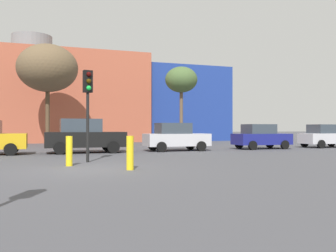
% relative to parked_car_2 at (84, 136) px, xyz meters
% --- Properties ---
extents(ground_plane, '(200.00, 200.00, 0.00)m').
position_rel_parked_car_2_xyz_m(ground_plane, '(-0.75, -8.23, -0.94)').
color(ground_plane, '#47474C').
extents(building_backdrop, '(41.13, 10.88, 10.84)m').
position_rel_parked_car_2_xyz_m(building_backdrop, '(-3.21, 19.05, 3.36)').
color(building_backdrop, '#B2563D').
rests_on(building_backdrop, ground_plane).
extents(parked_car_2, '(4.38, 2.15, 1.90)m').
position_rel_parked_car_2_xyz_m(parked_car_2, '(0.00, 0.00, 0.00)').
color(parked_car_2, black).
rests_on(parked_car_2, ground_plane).
extents(parked_car_3, '(3.91, 1.92, 1.70)m').
position_rel_parked_car_2_xyz_m(parked_car_3, '(5.49, 0.00, -0.10)').
color(parked_car_3, silver).
rests_on(parked_car_3, ground_plane).
extents(parked_car_4, '(3.79, 1.86, 1.64)m').
position_rel_parked_car_2_xyz_m(parked_car_4, '(11.54, -0.00, -0.13)').
color(parked_car_4, navy).
rests_on(parked_car_4, ground_plane).
extents(parked_car_5, '(3.79, 1.86, 1.64)m').
position_rel_parked_car_2_xyz_m(parked_car_5, '(16.94, 0.00, -0.13)').
color(parked_car_5, silver).
rests_on(parked_car_5, ground_plane).
extents(traffic_light_island, '(0.40, 0.39, 3.75)m').
position_rel_parked_car_2_xyz_m(traffic_light_island, '(-0.47, -5.75, 1.81)').
color(traffic_light_island, black).
rests_on(traffic_light_island, ground_plane).
extents(bare_tree_1, '(4.69, 4.69, 7.99)m').
position_rel_parked_car_2_xyz_m(bare_tree_1, '(-1.81, 9.33, 5.15)').
color(bare_tree_1, brown).
rests_on(bare_tree_1, ground_plane).
extents(bare_tree_2, '(2.83, 2.83, 6.77)m').
position_rel_parked_car_2_xyz_m(bare_tree_2, '(9.33, 8.92, 4.62)').
color(bare_tree_2, brown).
rests_on(bare_tree_2, ground_plane).
extents(bollard_yellow_0, '(0.24, 0.24, 1.10)m').
position_rel_parked_car_2_xyz_m(bollard_yellow_0, '(-1.29, -6.99, -0.40)').
color(bollard_yellow_0, yellow).
rests_on(bollard_yellow_0, ground_plane).
extents(bollard_yellow_1, '(0.24, 0.24, 1.14)m').
position_rel_parked_car_2_xyz_m(bollard_yellow_1, '(0.53, -8.96, -0.38)').
color(bollard_yellow_1, yellow).
rests_on(bollard_yellow_1, ground_plane).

